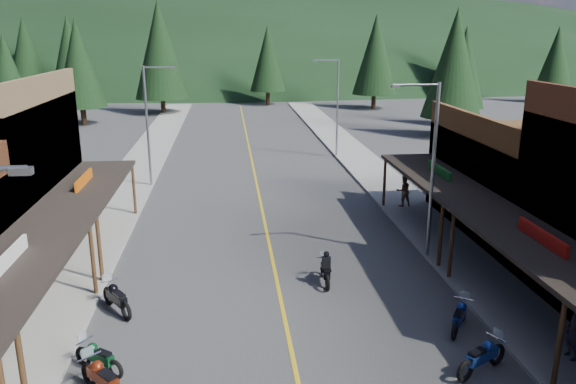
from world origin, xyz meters
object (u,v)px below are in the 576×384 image
object	(u,v)px
pine_2	(160,50)
pine_11	(454,63)
shop_east_3	(532,183)
bike_west_9	(116,297)
pedestrian_east_b	(403,191)
pine_10	(78,63)
streetlight_2	(430,164)
pine_4	(375,54)
bike_west_7	(103,377)
pine_9	(464,67)
bike_east_7	(482,355)
streetlight_3	(336,103)
pine_5	(456,46)
pine_1	(70,53)
pine_8	(8,78)
bike_west_8	(98,356)
streetlight_1	(149,121)
rider_on_bike	(325,270)
bike_east_8	(460,315)
pedestrian_east_a	(575,333)
pine_3	(268,59)
pine_7	(26,52)
pine_6	(556,58)

from	to	relation	value
pine_2	pine_11	bearing A→B (deg)	-33.69
shop_east_3	bike_west_9	distance (m)	21.21
shop_east_3	pedestrian_east_b	distance (m)	7.07
shop_east_3	pine_10	bearing A→B (deg)	129.37
streetlight_2	pine_4	world-z (taller)	pine_4
pine_10	pine_11	distance (m)	39.85
bike_west_7	pine_2	bearing A→B (deg)	51.41
pine_9	bike_east_7	size ratio (longest dim) A/B	5.01
bike_west_7	streetlight_3	bearing A→B (deg)	25.07
bike_east_7	streetlight_2	bearing A→B (deg)	142.48
pine_9	pine_5	bearing A→B (deg)	69.68
pine_1	pine_2	world-z (taller)	pine_2
pine_8	pine_9	xyz separation A→B (m)	(46.00, 5.00, 0.40)
pine_2	bike_west_8	world-z (taller)	pine_2
shop_east_3	bike_east_7	size ratio (longest dim) A/B	5.06
bike_west_7	pine_10	bearing A→B (deg)	60.83
streetlight_1	pine_10	xyz separation A→B (m)	(-11.05, 28.00, 2.32)
bike_west_8	rider_on_bike	xyz separation A→B (m)	(7.95, 5.52, 0.04)
bike_east_8	pedestrian_east_a	world-z (taller)	pedestrian_east_a
pine_3	pine_10	size ratio (longest dim) A/B	0.95
pine_1	bike_west_9	size ratio (longest dim) A/B	5.63
pine_11	bike_west_8	distance (m)	46.25
shop_east_3	streetlight_1	world-z (taller)	streetlight_1
bike_west_9	bike_east_7	size ratio (longest dim) A/B	1.03
pine_2	bike_west_7	world-z (taller)	pine_2
pine_7	pedestrian_east_b	size ratio (longest dim) A/B	6.72
rider_on_bike	bike_west_8	bearing A→B (deg)	-142.99
pine_4	bike_east_8	world-z (taller)	pine_4
shop_east_3	streetlight_3	world-z (taller)	streetlight_3
pine_5	pine_9	distance (m)	28.84
shop_east_3	bike_west_7	distance (m)	22.95
pine_8	bike_east_7	xyz separation A→B (m)	(27.60, -40.99, -5.36)
pine_3	pine_11	world-z (taller)	pine_11
pine_9	pine_11	distance (m)	8.10
streetlight_1	pine_7	size ratio (longest dim) A/B	0.64
bike_west_7	pine_9	bearing A→B (deg)	14.34
pine_9	pine_1	bearing A→B (deg)	152.49
pine_4	bike_west_8	bearing A→B (deg)	-111.88
shop_east_3	bike_west_7	world-z (taller)	shop_east_3
pine_1	pine_9	size ratio (longest dim) A/B	1.16
pine_7	bike_west_8	world-z (taller)	pine_7
shop_east_3	bike_east_8	world-z (taller)	shop_east_3
rider_on_bike	pine_11	bearing A→B (deg)	62.97
streetlight_1	pine_6	size ratio (longest dim) A/B	0.73
shop_east_3	pine_1	distance (m)	69.95
bike_east_8	streetlight_1	bearing A→B (deg)	156.58
pine_9	pine_3	bearing A→B (deg)	133.60
bike_west_9	streetlight_2	bearing A→B (deg)	-17.70
streetlight_2	bike_west_7	xyz separation A→B (m)	(-12.53, -8.93, -3.83)
streetlight_2	bike_east_8	world-z (taller)	streetlight_2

